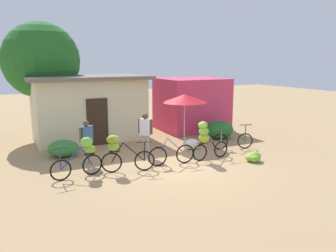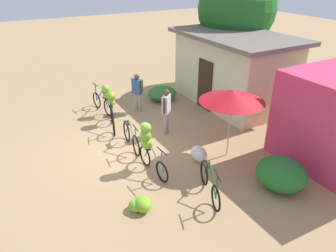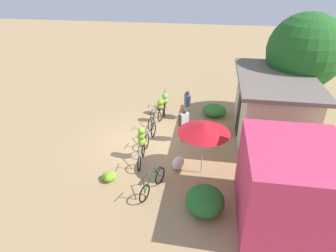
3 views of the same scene
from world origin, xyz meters
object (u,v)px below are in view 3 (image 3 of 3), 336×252
Objects in this scene: shop_pink at (289,186)px; bicycle_center_loaded at (150,135)px; produce_sack at (178,163)px; market_umbrella at (204,128)px; bicycle_rightmost at (152,184)px; person_vendor at (184,122)px; tree_behind_building at (305,52)px; person_bystander at (187,102)px; building_low at (271,107)px; bicycle_leftmost at (165,101)px; bicycle_near_pile at (159,110)px; banana_pile_on_ground at (109,176)px; bicycle_by_shop at (141,142)px.

bicycle_center_loaded is at bearing -126.77° from shop_pink.
produce_sack is (-2.11, -3.57, -1.11)m from shop_pink.
bicycle_rightmost is (1.34, -1.64, -1.62)m from market_umbrella.
person_vendor is at bearing 168.64° from bicycle_rightmost.
tree_behind_building is at bearing 166.86° from shop_pink.
person_bystander reaches higher than bicycle_center_loaded.
market_umbrella is at bearing -40.60° from building_low.
produce_sack is at bearing -50.16° from building_low.
bicycle_leftmost is at bearing -153.86° from person_vendor.
shop_pink is at bearing 82.29° from bicycle_rightmost.
bicycle_leftmost is 1.07× the size of person_bystander.
produce_sack is at bearing 0.18° from person_vendor.
bicycle_near_pile is 4.82m from banana_pile_on_ground.
bicycle_near_pile is at bearing -147.74° from market_umbrella.
shop_pink is 5.68m from bicycle_by_shop.
bicycle_near_pile reaches higher than bicycle_center_loaded.
shop_pink is 1.90× the size of bicycle_near_pile.
banana_pile_on_ground is at bearing -99.15° from shop_pink.
tree_behind_building reaches higher than bicycle_rightmost.
bicycle_rightmost is (6.18, 0.58, -0.35)m from bicycle_leftmost.
tree_behind_building reaches higher than bicycle_leftmost.
bicycle_center_loaded is 1.64m from person_vendor.
person_bystander is at bearing 156.02° from banana_pile_on_ground.
person_bystander is (0.41, 1.23, 0.23)m from bicycle_leftmost.
bicycle_center_loaded is at bearing -64.06° from tree_behind_building.
bicycle_near_pile is 2.82× the size of banana_pile_on_ground.
person_vendor is (-3.15, 2.46, 0.85)m from banana_pile_on_ground.
banana_pile_on_ground is (-0.97, -6.04, -1.18)m from shop_pink.
building_low is 8.77× the size of banana_pile_on_ground.
person_vendor reaches higher than person_bystander.
bicycle_near_pile is 1.05× the size of bicycle_rightmost.
building_low is at bearing 106.95° from person_vendor.
person_vendor is at bearing 1.69° from person_bystander.
building_low is 5.30m from bicycle_near_pile.
bicycle_center_loaded is at bearing 160.76° from banana_pile_on_ground.
shop_pink is 1.48× the size of market_umbrella.
building_low is at bearing 139.40° from market_umbrella.
building_low is 5.62m from bicycle_center_loaded.
tree_behind_building is at bearing 97.37° from person_bystander.
bicycle_by_shop is at bearing 147.33° from banana_pile_on_ground.
market_umbrella is 3.08× the size of produce_sack.
banana_pile_on_ground is (0.94, -3.39, -1.83)m from market_umbrella.
shop_pink reaches higher than produce_sack.
shop_pink reaches higher than bicycle_near_pile.
building_low is 3.39× the size of person_bystander.
banana_pile_on_ground is at bearing -23.98° from person_bystander.
shop_pink is at bearing 80.85° from banana_pile_on_ground.
person_vendor is at bearing -60.81° from tree_behind_building.
tree_behind_building is at bearing 137.43° from bicycle_rightmost.
banana_pile_on_ground is 4.09m from person_vendor.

